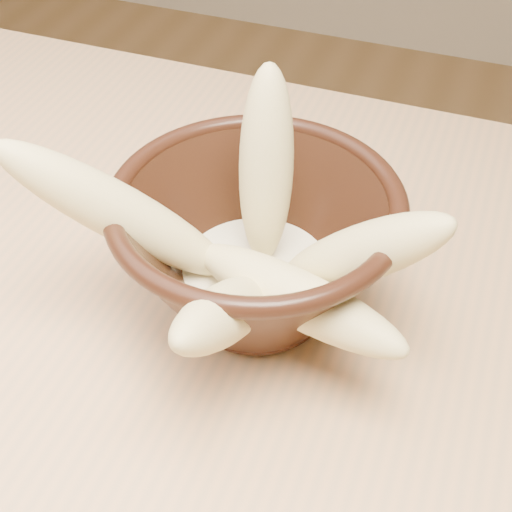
{
  "coord_description": "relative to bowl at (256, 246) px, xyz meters",
  "views": [
    {
      "loc": [
        0.36,
        -0.27,
        1.15
      ],
      "look_at": [
        0.23,
        0.07,
        0.8
      ],
      "focal_mm": 50.0,
      "sensor_mm": 36.0,
      "label": 1
    }
  ],
  "objects": [
    {
      "name": "bowl",
      "position": [
        0.0,
        0.0,
        0.0
      ],
      "size": [
        0.2,
        0.2,
        0.11
      ],
      "rotation": [
        0.0,
        0.0,
        -0.1
      ],
      "color": "black",
      "rests_on": "table"
    },
    {
      "name": "milk_puddle",
      "position": [
        -0.0,
        0.0,
        -0.03
      ],
      "size": [
        0.11,
        0.11,
        0.02
      ],
      "primitive_type": "cylinder",
      "color": "beige",
      "rests_on": "bowl"
    },
    {
      "name": "banana_upright",
      "position": [
        -0.0,
        0.03,
        0.05
      ],
      "size": [
        0.05,
        0.07,
        0.15
      ],
      "primitive_type": "ellipsoid",
      "rotation": [
        0.21,
        0.0,
        3.39
      ],
      "color": "#D3C37C",
      "rests_on": "bowl"
    },
    {
      "name": "banana_left",
      "position": [
        -0.08,
        -0.04,
        0.04
      ],
      "size": [
        0.16,
        0.11,
        0.15
      ],
      "primitive_type": "ellipsoid",
      "rotation": [
        0.84,
        0.0,
        -1.09
      ],
      "color": "#D3C37C",
      "rests_on": "bowl"
    },
    {
      "name": "banana_right",
      "position": [
        0.08,
        -0.01,
        0.02
      ],
      "size": [
        0.13,
        0.05,
        0.12
      ],
      "primitive_type": "ellipsoid",
      "rotation": [
        0.84,
        0.0,
        1.46
      ],
      "color": "#D3C37C",
      "rests_on": "bowl"
    },
    {
      "name": "banana_across",
      "position": [
        0.04,
        -0.04,
        0.0
      ],
      "size": [
        0.17,
        0.09,
        0.05
      ],
      "primitive_type": "ellipsoid",
      "rotation": [
        1.5,
        0.0,
        1.26
      ],
      "color": "#D3C37C",
      "rests_on": "bowl"
    },
    {
      "name": "banana_front",
      "position": [
        0.01,
        -0.08,
        0.01
      ],
      "size": [
        0.04,
        0.14,
        0.1
      ],
      "primitive_type": "ellipsoid",
      "rotation": [
        1.03,
        0.0,
        -0.05
      ],
      "color": "#D3C37C",
      "rests_on": "bowl"
    }
  ]
}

